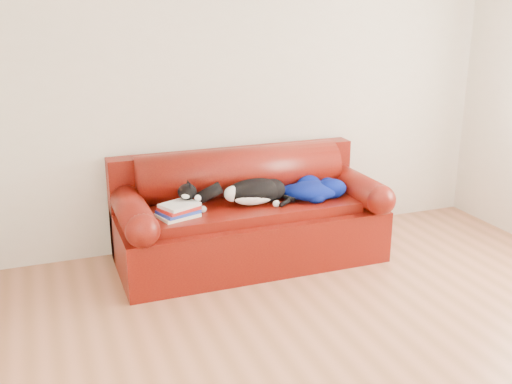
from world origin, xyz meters
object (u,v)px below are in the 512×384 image
Objects in this scene: book_stack at (179,210)px; cat at (255,192)px; sofa_base at (250,232)px; blanket at (314,189)px.

book_stack is 0.48× the size of cat.
sofa_base is 6.36× the size of book_stack.
blanket reaches higher than book_stack.
sofa_base is 0.36m from cat.
blanket is at bearing 3.15° from book_stack.
cat is 0.51m from blanket.
book_stack is 1.14m from blanket.
blanket is (0.51, -0.01, -0.03)m from cat.
sofa_base is at bearing 110.25° from cat.
cat is at bearing -75.05° from sofa_base.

